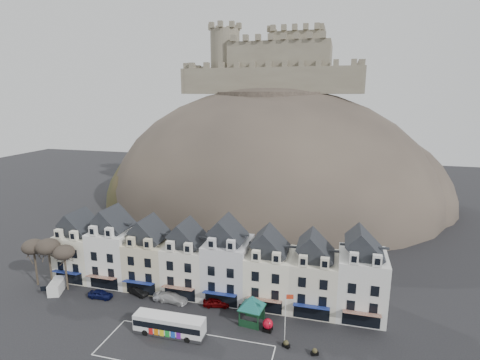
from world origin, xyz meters
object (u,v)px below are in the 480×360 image
bus (169,324)px  car_navy (101,294)px  bus_shelter (252,302)px  car_maroon (217,302)px  flagpole (286,314)px  car_white (173,298)px  red_buoy (268,325)px  white_van (57,286)px  car_silver (167,295)px  car_black (138,291)px  car_charcoal (252,307)px

bus → car_navy: 15.81m
bus_shelter → car_maroon: bus_shelter is taller
flagpole → car_white: 19.52m
red_buoy → car_maroon: (-8.74, 4.02, -0.20)m
red_buoy → white_van: white_van is taller
flagpole → car_silver: flagpole is taller
car_black → car_charcoal: (19.07, 0.00, 0.01)m
white_van → red_buoy: bearing=-24.1°
flagpole → car_navy: 30.46m
car_navy → car_maroon: (18.67, 2.50, 0.04)m
car_black → car_silver: 5.20m
car_maroon → white_van: bearing=83.3°
car_black → car_silver: bearing=-68.9°
red_buoy → white_van: 35.61m
car_charcoal → bus: bearing=126.8°
car_white → flagpole: bearing=-101.0°
flagpole → car_silver: bearing=163.3°
bus_shelter → red_buoy: bus_shelter is taller
bus → white_van: 23.60m
white_van → bus: bearing=-35.7°
car_white → car_charcoal: bearing=-82.4°
car_silver → car_white: car_white is taller
flagpole → car_maroon: bearing=152.7°
bus → bus_shelter: bus_shelter is taller
bus → white_van: bus is taller
car_charcoal → car_silver: bearing=86.1°
bus → white_van: bearing=165.3°
red_buoy → car_black: 22.57m
white_van → car_maroon: size_ratio=1.08×
bus → car_maroon: bearing=63.7°
bus → bus_shelter: bearing=27.4°
bus_shelter → bus: bearing=-145.0°
bus_shelter → white_van: 33.13m
car_white → bus: bearing=-152.9°
bus → car_black: 12.60m
bus_shelter → white_van: size_ratio=1.47×
red_buoy → white_van: size_ratio=0.39×
car_maroon → bus: bearing=142.3°
flagpole → car_navy: flagpole is taller
car_silver → car_white: bearing=-135.4°
red_buoy → bus: bearing=-161.7°
car_black → car_white: (6.40, -0.57, 0.06)m
bus_shelter → white_van: (-33.05, 0.30, -2.34)m
red_buoy → flagpole: (2.68, -1.87, 3.18)m
bus_shelter → car_navy: (-24.87, 0.30, -2.62)m
white_van → car_black: (13.38, 2.50, -0.28)m
bus_shelter → red_buoy: (2.53, -1.22, -2.38)m
red_buoy → car_charcoal: 5.10m
car_maroon → car_navy: bearing=85.7°
car_white → car_maroon: 7.09m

